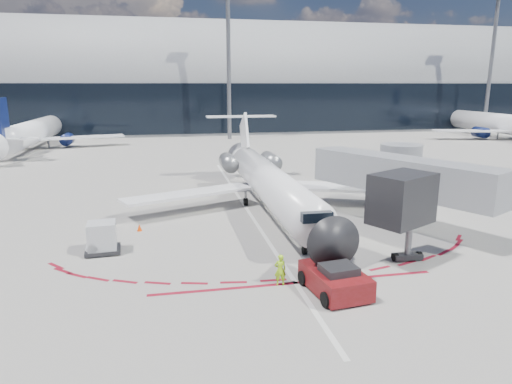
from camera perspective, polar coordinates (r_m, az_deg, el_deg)
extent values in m
plane|color=gray|center=(32.97, -0.52, -3.11)|extent=(260.00, 260.00, 0.00)
cube|color=silver|center=(34.86, -1.12, -2.19)|extent=(0.25, 40.00, 0.01)
cube|color=maroon|center=(22.45, 4.98, -11.26)|extent=(14.00, 0.25, 0.01)
cube|color=#919497|center=(96.36, -7.76, 10.63)|extent=(150.00, 24.00, 10.00)
cylinder|color=#919497|center=(96.26, -7.86, 13.60)|extent=(150.00, 24.00, 24.00)
cube|color=black|center=(84.35, -7.25, 10.28)|extent=(150.00, 0.20, 9.00)
cube|color=#919499|center=(30.96, 17.69, 2.03)|extent=(8.22, 12.61, 2.30)
cube|color=black|center=(24.60, 17.77, -0.79)|extent=(3.86, 3.44, 2.60)
cylinder|color=slate|center=(25.97, 18.53, -5.63)|extent=(0.36, 0.36, 2.40)
cube|color=black|center=(26.30, 18.37, -7.65)|extent=(1.60, 0.60, 0.30)
cylinder|color=#919499|center=(37.56, 17.50, 2.07)|extent=(3.20, 3.20, 4.80)
cylinder|color=black|center=(38.02, 17.28, -1.10)|extent=(4.00, 4.00, 0.50)
cylinder|color=slate|center=(79.88, -3.44, 15.57)|extent=(0.70, 0.70, 25.00)
cylinder|color=slate|center=(99.80, 27.29, 13.71)|extent=(0.70, 0.70, 25.00)
cylinder|color=white|center=(33.49, 1.79, 1.09)|extent=(2.56, 20.90, 2.56)
cone|color=black|center=(22.56, 8.46, -5.15)|extent=(2.56, 2.66, 2.56)
cone|color=white|center=(45.23, -1.64, 4.29)|extent=(2.56, 3.42, 2.56)
cube|color=black|center=(23.78, 7.29, -2.83)|extent=(1.61, 1.33, 0.52)
cube|color=white|center=(34.30, -8.40, -0.22)|extent=(10.17, 6.03, 0.30)
cube|color=white|center=(36.72, 10.27, 0.60)|extent=(10.17, 6.03, 0.30)
cube|color=white|center=(43.99, -1.46, 7.03)|extent=(0.24, 4.46, 4.54)
cube|color=white|center=(45.80, -1.89, 9.43)|extent=(6.84, 1.52, 0.15)
cylinder|color=slate|center=(41.20, -3.45, 3.72)|extent=(1.42, 3.23, 1.42)
cylinder|color=slate|center=(41.88, 1.85, 3.89)|extent=(1.42, 3.23, 1.42)
cylinder|color=black|center=(25.93, 6.08, -7.21)|extent=(0.21, 0.53, 0.53)
cylinder|color=black|center=(35.93, -1.29, -1.22)|extent=(0.28, 0.61, 0.61)
cylinder|color=black|center=(36.51, 3.12, -1.01)|extent=(0.28, 0.61, 0.61)
cylinder|color=slate|center=(25.84, 6.09, -6.67)|extent=(0.17, 0.17, 1.04)
cube|color=#5A0D0C|center=(21.55, 9.82, -10.79)|extent=(2.60, 3.71, 0.97)
cube|color=black|center=(21.04, 10.31, -9.51)|extent=(1.67, 1.48, 0.38)
cylinder|color=slate|center=(23.57, 7.03, -9.10)|extent=(0.48, 2.79, 0.11)
cylinder|color=black|center=(20.27, 8.81, -13.15)|extent=(0.39, 0.72, 0.69)
cylinder|color=black|center=(21.22, 13.84, -12.13)|extent=(0.39, 0.72, 0.69)
cylinder|color=black|center=(22.19, 5.95, -10.63)|extent=(0.39, 0.72, 0.69)
cylinder|color=black|center=(23.06, 10.65, -9.84)|extent=(0.39, 0.72, 0.69)
imported|color=#A7EC18|center=(21.90, 3.04, -9.69)|extent=(0.58, 0.39, 1.54)
cube|color=black|center=(27.47, -18.57, -6.87)|extent=(2.03, 1.76, 0.21)
cube|color=silver|center=(27.20, -18.70, -5.17)|extent=(1.63, 1.54, 1.52)
cylinder|color=black|center=(26.98, -20.24, -7.55)|extent=(0.11, 0.20, 0.19)
cylinder|color=black|center=(26.88, -16.98, -7.37)|extent=(0.11, 0.20, 0.19)
cylinder|color=black|center=(28.14, -20.06, -6.67)|extent=(0.11, 0.20, 0.19)
cylinder|color=black|center=(28.04, -16.94, -6.50)|extent=(0.11, 0.20, 0.19)
cone|color=#F44405|center=(30.72, -14.37, -4.33)|extent=(0.33, 0.33, 0.46)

